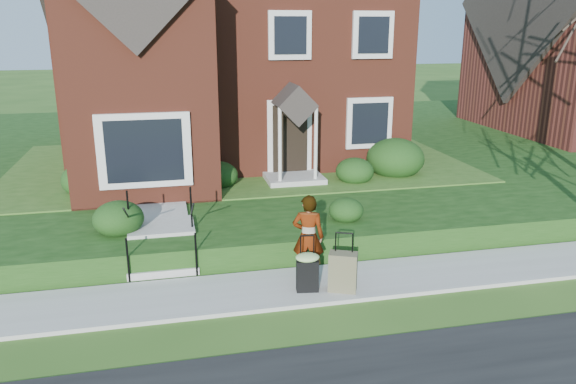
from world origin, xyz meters
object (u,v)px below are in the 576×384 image
object	(u,v)px
suitcase_black	(307,270)
suitcase_olive	(343,272)
front_steps	(162,241)
woman	(308,237)

from	to	relation	value
suitcase_black	suitcase_olive	distance (m)	0.66
front_steps	suitcase_black	bearing A→B (deg)	-38.81
woman	suitcase_olive	xyz separation A→B (m)	(0.49, -0.71, -0.47)
front_steps	suitcase_black	size ratio (longest dim) A/B	1.86
suitcase_olive	suitcase_black	bearing A→B (deg)	-168.81
suitcase_olive	front_steps	bearing A→B (deg)	168.83
suitcase_black	suitcase_olive	world-z (taller)	suitcase_olive
suitcase_black	suitcase_olive	size ratio (longest dim) A/B	0.96
woman	front_steps	bearing A→B (deg)	-9.67
woman	suitcase_olive	size ratio (longest dim) A/B	1.50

